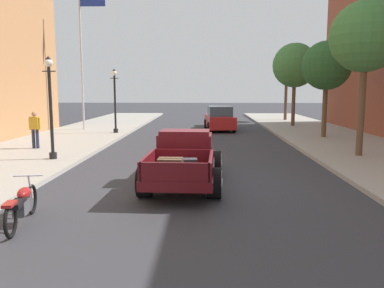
# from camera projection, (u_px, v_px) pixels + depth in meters

# --- Properties ---
(ground_plane) EXTENTS (140.00, 140.00, 0.00)m
(ground_plane) POSITION_uv_depth(u_px,v_px,m) (197.00, 183.00, 11.61)
(ground_plane) COLOR #333338
(hotrod_truck_maroon) EXTENTS (2.31, 4.99, 1.58)m
(hotrod_truck_maroon) POSITION_uv_depth(u_px,v_px,m) (185.00, 158.00, 11.51)
(hotrod_truck_maroon) COLOR #510F14
(hotrod_truck_maroon) RESTS_ON ground
(motorcycle_parked) EXTENTS (0.64, 2.10, 0.93)m
(motorcycle_parked) POSITION_uv_depth(u_px,v_px,m) (22.00, 204.00, 7.97)
(motorcycle_parked) COLOR black
(motorcycle_parked) RESTS_ON ground
(car_background_red) EXTENTS (2.12, 4.42, 1.65)m
(car_background_red) POSITION_uv_depth(u_px,v_px,m) (220.00, 119.00, 26.49)
(car_background_red) COLOR #AD1E1E
(car_background_red) RESTS_ON ground
(pedestrian_sidewalk_left) EXTENTS (0.53, 0.22, 1.65)m
(pedestrian_sidewalk_left) POSITION_uv_depth(u_px,v_px,m) (35.00, 128.00, 17.32)
(pedestrian_sidewalk_left) COLOR #232847
(pedestrian_sidewalk_left) RESTS_ON sidewalk_left
(street_lamp_near) EXTENTS (0.50, 0.32, 3.85)m
(street_lamp_near) POSITION_uv_depth(u_px,v_px,m) (50.00, 100.00, 14.50)
(street_lamp_near) COLOR black
(street_lamp_near) RESTS_ON sidewalk_left
(street_lamp_far) EXTENTS (0.50, 0.32, 3.85)m
(street_lamp_far) POSITION_uv_depth(u_px,v_px,m) (115.00, 96.00, 23.45)
(street_lamp_far) COLOR black
(street_lamp_far) RESTS_ON sidewalk_left
(flagpole) EXTENTS (1.74, 0.16, 9.16)m
(flagpole) POSITION_uv_depth(u_px,v_px,m) (84.00, 42.00, 24.97)
(flagpole) COLOR #B2B2B7
(flagpole) RESTS_ON sidewalk_left
(street_tree_nearest) EXTENTS (2.75, 2.75, 6.03)m
(street_tree_nearest) POSITION_uv_depth(u_px,v_px,m) (366.00, 37.00, 14.95)
(street_tree_nearest) COLOR brown
(street_tree_nearest) RESTS_ON sidewalk_right
(street_tree_second) EXTENTS (2.66, 2.66, 5.24)m
(street_tree_second) POSITION_uv_depth(u_px,v_px,m) (327.00, 66.00, 21.07)
(street_tree_second) COLOR brown
(street_tree_second) RESTS_ON sidewalk_right
(street_tree_third) EXTENTS (3.16, 3.16, 5.92)m
(street_tree_third) POSITION_uv_depth(u_px,v_px,m) (295.00, 65.00, 27.78)
(street_tree_third) COLOR brown
(street_tree_third) RESTS_ON sidewalk_right
(street_tree_farthest) EXTENTS (2.08, 2.08, 5.41)m
(street_tree_farthest) POSITION_uv_depth(u_px,v_px,m) (287.00, 70.00, 33.27)
(street_tree_farthest) COLOR brown
(street_tree_farthest) RESTS_ON sidewalk_right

